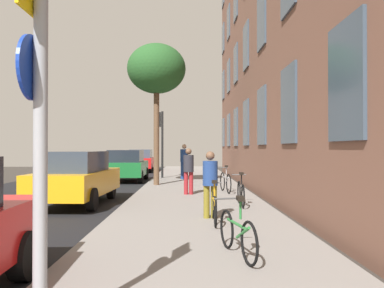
% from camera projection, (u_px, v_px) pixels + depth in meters
% --- Properties ---
extents(ground_plane, '(41.80, 41.80, 0.00)m').
position_uv_depth(ground_plane, '(105.00, 191.00, 15.68)').
color(ground_plane, '#332D28').
extents(road_asphalt, '(7.00, 38.00, 0.01)m').
position_uv_depth(road_asphalt, '(53.00, 191.00, 15.66)').
color(road_asphalt, black).
rests_on(road_asphalt, ground).
extents(sidewalk, '(4.20, 38.00, 0.12)m').
position_uv_depth(sidewalk, '(193.00, 190.00, 15.73)').
color(sidewalk, gray).
rests_on(sidewalk, ground).
extents(sign_post, '(0.16, 0.60, 3.35)m').
position_uv_depth(sign_post, '(38.00, 112.00, 3.36)').
color(sign_post, gray).
rests_on(sign_post, sidewalk).
extents(traffic_light, '(0.43, 0.24, 3.61)m').
position_uv_depth(traffic_light, '(160.00, 132.00, 21.39)').
color(traffic_light, black).
rests_on(traffic_light, sidewalk).
extents(tree_near, '(2.57, 2.57, 6.19)m').
position_uv_depth(tree_near, '(156.00, 70.00, 17.29)').
color(tree_near, brown).
rests_on(tree_near, sidewalk).
extents(bicycle_0, '(0.50, 1.58, 0.91)m').
position_uv_depth(bicycle_0, '(237.00, 233.00, 5.83)').
color(bicycle_0, black).
rests_on(bicycle_0, sidewalk).
extents(bicycle_1, '(0.42, 1.71, 0.92)m').
position_uv_depth(bicycle_1, '(214.00, 206.00, 8.50)').
color(bicycle_1, black).
rests_on(bicycle_1, sidewalk).
extents(bicycle_2, '(0.42, 1.68, 0.94)m').
position_uv_depth(bicycle_2, '(241.00, 192.00, 11.01)').
color(bicycle_2, black).
rests_on(bicycle_2, sidewalk).
extents(bicycle_3, '(0.42, 1.69, 0.99)m').
position_uv_depth(bicycle_3, '(226.00, 182.00, 14.33)').
color(bicycle_3, black).
rests_on(bicycle_3, sidewalk).
extents(pedestrian_0, '(0.47, 0.47, 1.54)m').
position_uv_depth(pedestrian_0, '(210.00, 180.00, 9.05)').
color(pedestrian_0, olive).
rests_on(pedestrian_0, sidewalk).
extents(pedestrian_1, '(0.50, 0.50, 1.60)m').
position_uv_depth(pedestrian_1, '(189.00, 168.00, 13.68)').
color(pedestrian_1, maroon).
rests_on(pedestrian_1, sidewalk).
extents(pedestrian_2, '(0.53, 0.53, 1.82)m').
position_uv_depth(pedestrian_2, '(184.00, 159.00, 20.48)').
color(pedestrian_2, navy).
rests_on(pedestrian_2, sidewalk).
extents(car_1, '(1.90, 4.32, 1.62)m').
position_uv_depth(car_1, '(77.00, 177.00, 11.97)').
color(car_1, orange).
rests_on(car_1, road_asphalt).
extents(car_2, '(1.95, 3.96, 1.62)m').
position_uv_depth(car_2, '(127.00, 165.00, 20.31)').
color(car_2, '#19662D').
rests_on(car_2, road_asphalt).
extents(car_3, '(1.77, 4.38, 1.62)m').
position_uv_depth(car_3, '(142.00, 160.00, 28.63)').
color(car_3, red).
rests_on(car_3, road_asphalt).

